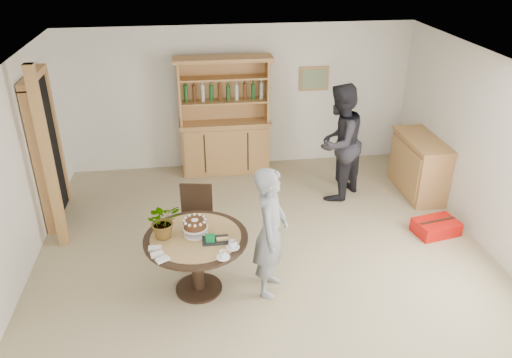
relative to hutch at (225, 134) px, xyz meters
The scene contains 17 objects.
ground 3.33m from the hutch, 84.71° to the right, with size 7.00×7.00×0.00m, color tan.
room_shell 3.41m from the hutch, 84.65° to the right, with size 6.04×7.04×2.52m.
doorway 2.94m from the hutch, 154.78° to the right, with size 0.13×1.10×2.18m.
pine_post 3.20m from the hutch, 139.62° to the right, with size 0.12×0.12×2.50m, color #B1804A.
hutch is the anchor object (origin of this frame).
sideboard 3.29m from the hutch, 22.21° to the right, with size 0.54×1.26×0.94m.
dining_table 3.32m from the hutch, 100.20° to the right, with size 1.20×1.20×0.76m.
dining_chair 2.51m from the hutch, 103.25° to the right, with size 0.49×0.49×0.95m.
birthday_cake 3.28m from the hutch, 100.36° to the right, with size 0.30×0.30×0.20m.
flower_vase 3.37m from the hutch, 106.25° to the right, with size 0.38×0.33×0.42m, color #3F7233.
gift_tray 3.42m from the hutch, 96.29° to the right, with size 0.30×0.20×0.08m.
coffee_cup_a 3.56m from the hutch, 93.04° to the right, with size 0.15×0.15×0.09m.
coffee_cup_b 3.73m from the hutch, 94.74° to the right, with size 0.15×0.15×0.08m.
napkins 3.72m from the hutch, 105.57° to the right, with size 0.24×0.33×0.03m.
teen_boy 3.38m from the hutch, 85.56° to the right, with size 0.59×0.39×1.61m, color gray.
adult_person 2.08m from the hutch, 35.57° to the right, with size 0.91×0.71×1.86m, color black.
red_suitcase 3.78m from the hutch, 41.50° to the right, with size 0.67×0.51×0.21m.
Camera 1 is at (-0.84, -4.86, 3.92)m, focal length 35.00 mm.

